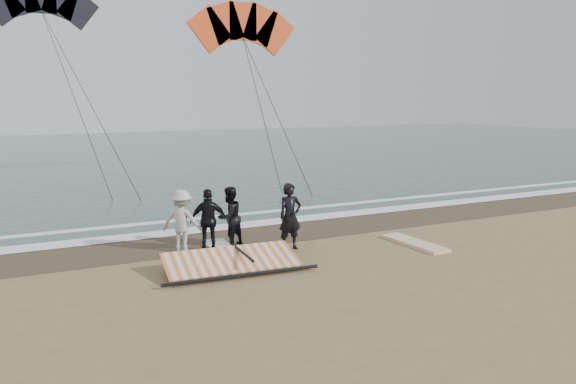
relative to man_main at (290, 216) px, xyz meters
name	(u,v)px	position (x,y,z in m)	size (l,w,h in m)	color
ground	(360,268)	(0.82, -2.47, -0.97)	(120.00, 120.00, 0.00)	#8C704C
sea	(126,154)	(0.82, 30.53, -0.96)	(120.00, 54.00, 0.02)	#233838
wet_sand	(285,231)	(0.82, 2.03, -0.97)	(120.00, 2.80, 0.01)	#4C3D2B
foam_near	(268,222)	(0.82, 3.43, -0.95)	(120.00, 0.90, 0.01)	white
foam_far	(249,213)	(0.82, 5.13, -0.95)	(120.00, 0.45, 0.01)	white
man_main	(290,216)	(0.00, 0.00, 0.00)	(0.71, 0.47, 1.95)	black
board_white	(415,243)	(3.59, -1.21, -0.93)	(0.66, 2.36, 0.09)	silver
board_cream	(224,251)	(-1.87, 0.51, -0.92)	(0.66, 2.47, 0.10)	beige
trio_cluster	(204,219)	(-2.25, 1.03, -0.07)	(2.61, 1.25, 1.82)	black
sail_rig	(227,262)	(-2.33, -1.06, -0.78)	(3.96, 1.92, 0.49)	black
kite_red	(243,31)	(4.59, 15.01, 6.91)	(6.81, 3.96, 10.77)	#E94B1B
kite_dark	(41,7)	(-4.76, 26.22, 9.06)	(8.07, 8.56, 19.69)	black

